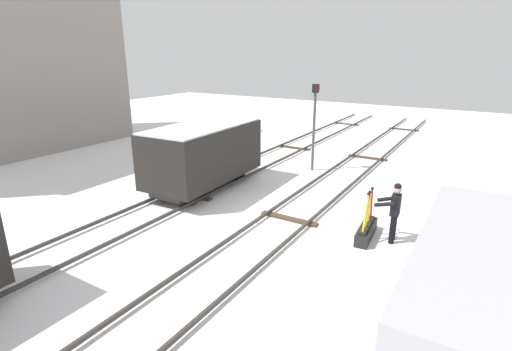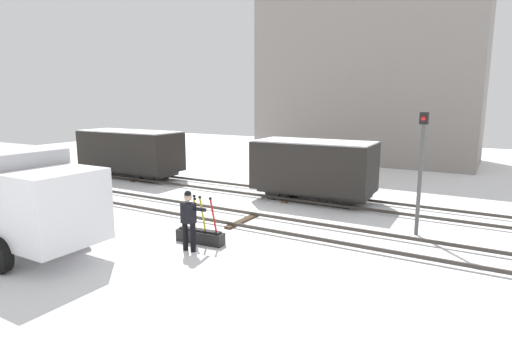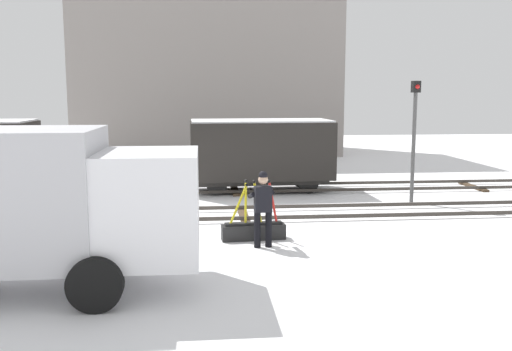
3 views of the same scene
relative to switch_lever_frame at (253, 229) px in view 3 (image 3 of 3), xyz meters
The scene contains 9 objects.
ground_plane 2.47m from the switch_lever_frame, 91.27° to the left, with size 60.00×60.00×0.00m, color white.
track_main_line 2.46m from the switch_lever_frame, 91.27° to the left, with size 44.00×1.94×0.18m.
track_siding_near 6.60m from the switch_lever_frame, 90.48° to the left, with size 44.00×1.94×0.18m.
switch_lever_frame is the anchor object (origin of this frame).
rail_worker 1.00m from the switch_lever_frame, 77.34° to the right, with size 0.57×0.69×1.74m.
delivery_truck 5.56m from the switch_lever_frame, 144.88° to the right, with size 6.07×2.50×2.86m.
signal_post 7.07m from the switch_lever_frame, 36.67° to the left, with size 0.24×0.32×3.83m.
apartment_building 21.18m from the switch_lever_frame, 92.27° to the left, with size 14.82×7.11×11.94m.
freight_car_far_end 6.76m from the switch_lever_frame, 82.59° to the left, with size 4.98×2.44×2.53m.
Camera 3 is at (-1.13, -15.44, 3.46)m, focal length 39.43 mm.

